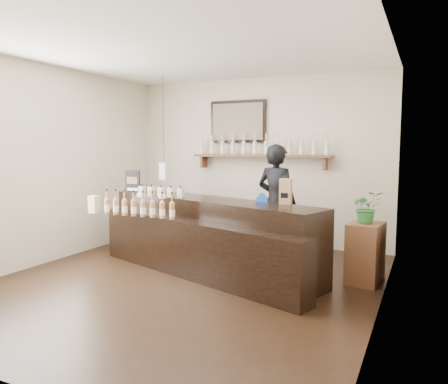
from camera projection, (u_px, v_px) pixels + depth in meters
ground at (184, 282)px, 5.34m from camera, size 5.00×5.00×0.00m
room_shell at (183, 143)px, 5.16m from camera, size 5.00×5.00×5.00m
back_wall_decor at (247, 141)px, 7.35m from camera, size 2.66×0.96×1.69m
counter at (204, 237)px, 5.81m from camera, size 3.44×1.97×1.12m
promo_sign at (133, 182)px, 6.38m from camera, size 0.25×0.03×0.35m
paper_bag at (286, 191)px, 5.32m from camera, size 0.15×0.12×0.31m
tape_dispenser at (262, 199)px, 5.50m from camera, size 0.15×0.06×0.12m
side_cabinet at (365, 253)px, 5.29m from camera, size 0.43×0.55×0.74m
potted_plant at (367, 207)px, 5.24m from camera, size 0.45×0.43×0.39m
shopkeeper at (277, 195)px, 6.35m from camera, size 0.78×0.61×1.91m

